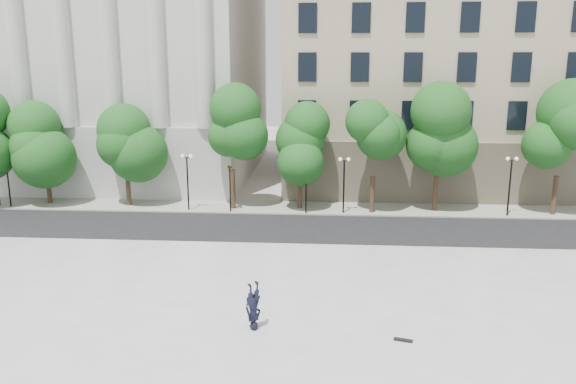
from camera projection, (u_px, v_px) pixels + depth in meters
name	position (u px, v px, depth m)	size (l,w,h in m)	color
ground	(170.00, 374.00, 20.44)	(160.00, 160.00, 0.00)	#B5B3AB
plaza	(189.00, 330.00, 23.30)	(44.00, 22.00, 0.45)	silver
street	(243.00, 230.00, 37.92)	(60.00, 8.00, 0.02)	black
far_sidewalk	(254.00, 207.00, 43.74)	(60.00, 4.00, 0.12)	#9F9D93
building_west	(103.00, 43.00, 56.14)	(31.50, 27.65, 25.60)	#B8B8B3
building_east	(477.00, 61.00, 54.37)	(36.00, 26.15, 23.00)	tan
traffic_light_west	(229.00, 165.00, 41.38)	(0.83, 1.65, 4.15)	black
traffic_light_east	(306.00, 167.00, 41.01)	(0.50, 1.59, 4.13)	black
person_lying	(254.00, 323.00, 22.85)	(0.73, 0.48, 2.01)	black
skateboard	(403.00, 340.00, 21.93)	(0.73, 0.19, 0.07)	black
street_trees	(259.00, 140.00, 42.04)	(46.33, 4.84, 7.98)	#382619
lamp_posts	(261.00, 174.00, 41.67)	(38.62, 0.28, 4.47)	black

